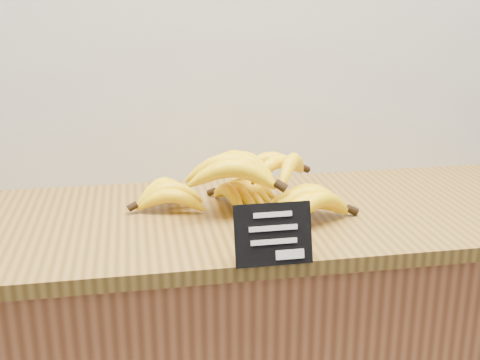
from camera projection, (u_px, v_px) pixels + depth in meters
name	position (u px, v px, depth m)	size (l,w,h in m)	color
counter_top	(236.00, 218.00, 1.33)	(1.47, 0.54, 0.03)	olive
chalkboard_sign	(273.00, 234.00, 1.06)	(0.14, 0.01, 0.11)	black
banana_pile	(248.00, 187.00, 1.31)	(0.48, 0.33, 0.13)	yellow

